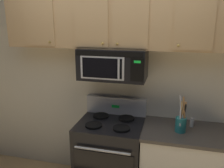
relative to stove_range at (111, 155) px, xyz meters
The scene contains 7 objects.
back_wall 0.95m from the stove_range, 90.00° to the left, with size 5.20×0.10×2.70m, color silver.
stove_range is the anchor object (origin of this frame).
over_range_microwave 1.11m from the stove_range, 90.14° to the left, with size 0.76×0.43×0.35m.
upper_cabinets 1.56m from the stove_range, 90.00° to the left, with size 2.50×0.36×0.55m.
counter_segment 0.84m from the stove_range, ahead, with size 0.93×0.65×0.90m.
utensil_crock_teal 0.96m from the stove_range, ahead, with size 0.11×0.12×0.40m.
salt_shaker 1.04m from the stove_range, ahead, with size 0.05×0.05×0.10m.
Camera 1 is at (0.65, -2.06, 2.07)m, focal length 38.25 mm.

